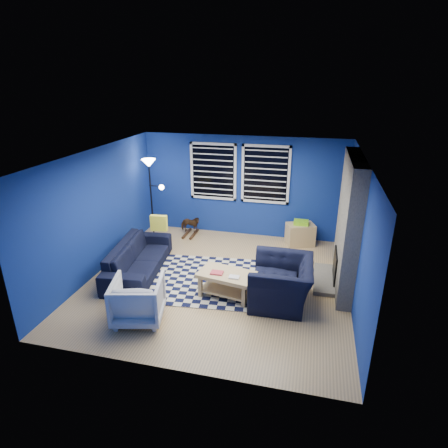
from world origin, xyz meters
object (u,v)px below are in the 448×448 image
armchair_bent (138,300)px  rocking_horse (190,224)px  armchair_big (282,282)px  cabinet (300,234)px  floor_lamp (150,174)px  coffee_table (226,280)px  tv (348,193)px  sofa (139,258)px

armchair_bent → rocking_horse: 3.62m
armchair_big → cabinet: (0.20, 2.57, -0.12)m
cabinet → armchair_bent: bearing=-145.2°
rocking_horse → floor_lamp: size_ratio=0.27×
coffee_table → floor_lamp: bearing=136.6°
armchair_big → cabinet: size_ratio=1.63×
armchair_bent → floor_lamp: floor_lamp is taller
tv → armchair_bent: tv is taller
sofa → rocking_horse: (0.40, 2.12, -0.03)m
sofa → coffee_table: size_ratio=2.00×
tv → cabinet: 1.49m
rocking_horse → cabinet: 2.75m
tv → rocking_horse: bearing=178.7°
tv → armchair_big: bearing=-115.7°
armchair_big → sofa: bearing=-99.1°
tv → rocking_horse: size_ratio=1.89×
sofa → rocking_horse: sofa is taller
armchair_big → coffee_table: 0.99m
armchair_bent → coffee_table: armchair_bent is taller
sofa → tv: bearing=-71.0°
sofa → rocking_horse: bearing=-18.0°
tv → sofa: (-4.12, -2.03, -1.08)m
coffee_table → sofa: bearing=166.6°
coffee_table → cabinet: size_ratio=1.46×
tv → armchair_bent: bearing=-134.0°
sofa → coffee_table: bearing=-110.6°
armchair_big → floor_lamp: (-3.41, 2.22, 1.22)m
rocking_horse → armchair_bent: bearing=-174.2°
sofa → armchair_bent: (0.71, -1.49, 0.05)m
sofa → coffee_table: sofa is taller
armchair_big → cabinet: 2.58m
rocking_horse → cabinet: bearing=-87.9°
cabinet → coffee_table: bearing=-135.8°
armchair_bent → tv: bearing=-147.7°
tv → sofa: 4.72m
sofa → floor_lamp: floor_lamp is taller
armchair_bent → cabinet: armchair_bent is taller
floor_lamp → armchair_bent: bearing=-70.6°
armchair_bent → coffee_table: 1.62m
armchair_bent → rocking_horse: (-0.31, 3.61, -0.08)m
tv → floor_lamp: (-4.57, -0.21, 0.22)m
cabinet → armchair_big: bearing=-116.0°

